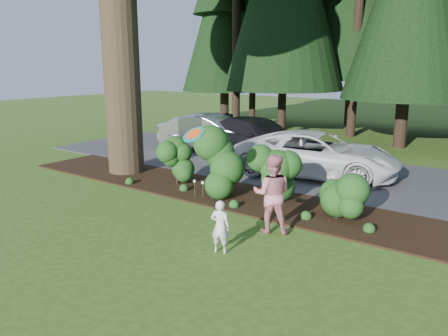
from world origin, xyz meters
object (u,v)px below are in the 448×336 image
adult (272,194)px  frisbee (194,134)px  car_white_suv (316,154)px  car_dark_suv (257,138)px  child (220,227)px  car_silver_wagon (212,133)px

adult → frisbee: 2.25m
car_white_suv → frisbee: frisbee is taller
car_dark_suv → frisbee: frisbee is taller
frisbee → car_white_suv: bearing=90.5°
car_dark_suv → child: size_ratio=4.92×
car_silver_wagon → frisbee: frisbee is taller
adult → frisbee: size_ratio=3.38×
child → car_white_suv: bearing=-97.1°
car_silver_wagon → car_white_suv: size_ratio=0.89×
child → adult: (0.28, 1.61, 0.35)m
car_white_suv → child: bearing=177.8°
car_silver_wagon → adult: 9.58m
car_silver_wagon → car_dark_suv: size_ratio=0.89×
car_silver_wagon → adult: (6.85, -6.70, 0.07)m
car_silver_wagon → car_dark_suv: bearing=-93.7°
frisbee → adult: bearing=44.3°
car_dark_suv → adult: bearing=-135.0°
car_silver_wagon → car_white_suv: bearing=-109.8°
car_white_suv → child: (1.04, -6.92, -0.24)m
car_silver_wagon → child: 10.59m
car_dark_suv → frisbee: 8.80m
child → car_dark_suv: bearing=-78.4°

